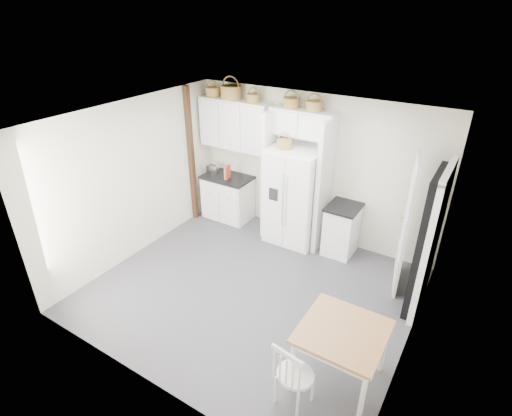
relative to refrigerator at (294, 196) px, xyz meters
The scene contains 28 objects.
floor 1.86m from the refrigerator, 84.78° to the right, with size 4.50×4.50×0.00m, color #45444C.
ceiling 2.39m from the refrigerator, 84.78° to the right, with size 4.50×4.50×0.00m, color white.
wall_back 0.58m from the refrigerator, 67.27° to the left, with size 4.50×4.50×0.00m, color beige.
wall_left 2.70m from the refrigerator, 141.98° to the right, with size 4.00×4.00×0.00m, color beige.
wall_right 2.94m from the refrigerator, 34.38° to the right, with size 4.00×4.00×0.00m, color beige.
refrigerator is the anchor object (origin of this frame).
base_cab_left 1.55m from the refrigerator, behind, with size 0.91×0.58×0.85m, color white.
base_cab_right 1.00m from the refrigerator, ahead, with size 0.48×0.58×0.85m, color white.
dining_table 3.12m from the refrigerator, 53.08° to the right, with size 0.90×0.90×0.75m, color #94603C.
windsor_chair 3.41m from the refrigerator, 62.47° to the right, with size 0.41×0.37×0.84m, color white.
counter_left 1.49m from the refrigerator, behind, with size 0.95×0.62×0.04m, color black.
counter_right 0.89m from the refrigerator, ahead, with size 0.52×0.62×0.04m, color black.
toaster 1.83m from the refrigerator, behind, with size 0.23×0.13×0.16m, color silver.
cookbook_red 1.42m from the refrigerator, behind, with size 0.04×0.18×0.26m, color #B13A20.
cookbook_cream 1.44m from the refrigerator, behind, with size 0.03×0.14×0.21m, color beige.
basket_upper_a 2.41m from the refrigerator, behind, with size 0.28×0.28×0.16m, color olive.
basket_upper_b 2.15m from the refrigerator, behind, with size 0.38×0.38×0.22m, color olive.
basket_upper_c 1.83m from the refrigerator, 168.97° to the left, with size 0.24×0.24×0.14m, color olive.
basket_bridge_a 1.59m from the refrigerator, 141.41° to the left, with size 0.28×0.28×0.16m, color olive.
basket_bridge_b 1.58m from the refrigerator, 46.94° to the left, with size 0.27×0.27×0.15m, color olive.
basket_fridge_a 0.96m from the refrigerator, 151.31° to the right, with size 0.26×0.26×0.14m, color olive.
upper_cabinet 1.71m from the refrigerator, behind, with size 1.40×0.34×0.90m, color white.
bridge_cabinet 1.27m from the refrigerator, 90.00° to the left, with size 1.12×0.34×0.45m, color white.
fridge_panel_left 0.58m from the refrigerator, behind, with size 0.08×0.60×2.30m, color white.
fridge_panel_right 0.58m from the refrigerator, ahead, with size 0.08×0.60×2.30m, color white.
trim_post 2.11m from the refrigerator, behind, with size 0.09×0.09×2.60m, color black.
doorway_void 2.40m from the refrigerator, 15.53° to the right, with size 0.18×0.85×2.05m, color black.
door_slab 1.98m from the refrigerator, ahead, with size 0.80×0.04×2.05m, color white.
Camera 1 is at (2.59, -4.03, 3.92)m, focal length 28.00 mm.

